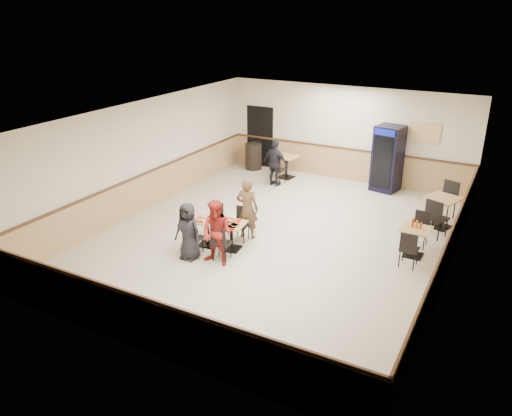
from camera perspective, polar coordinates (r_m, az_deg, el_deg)
The scene contains 20 objects.
ground at distance 12.33m, azimuth 2.35°, elevation -3.24°, with size 10.00×10.00×0.00m, color beige.
room_shell at distance 13.78m, azimuth 13.75°, elevation 1.53°, with size 10.00×10.00×10.00m.
main_table at distance 11.63m, azimuth -4.22°, elevation -2.52°, with size 1.30×0.76×0.66m.
main_chairs at distance 11.66m, azimuth -4.41°, elevation -2.58°, with size 1.26×1.57×0.84m.
diner_woman_left at distance 11.10m, azimuth -7.76°, elevation -2.66°, with size 0.65×0.42×1.32m, color black.
diner_woman_right at distance 10.77m, azimuth -4.48°, elevation -2.88°, with size 0.72×0.56×1.48m, color maroon.
diner_man_opposite at distance 11.98m, azimuth -1.01°, elevation -0.05°, with size 0.55×0.36×1.51m, color brown.
lone_diner at distance 15.59m, azimuth 2.20°, elevation 5.16°, with size 0.86×0.36×1.46m, color black.
tabletop_clutter at distance 11.45m, azimuth -4.04°, elevation -1.62°, with size 1.13×0.62×0.12m.
side_table_near at distance 11.75m, azimuth 17.71°, elevation -3.25°, with size 0.65×0.65×0.68m.
side_table_near_chair_south at distance 11.27m, azimuth 17.14°, elevation -4.41°, with size 0.40×0.40×0.86m, color black, non-canonical shape.
side_table_near_chair_north at distance 12.25m, azimuth 18.22°, elevation -2.37°, with size 0.40×0.40×0.86m, color black, non-canonical shape.
side_table_far at distance 13.46m, azimuth 20.45°, elevation 0.06°, with size 0.97×0.97×0.81m.
side_table_far_chair_south at distance 12.87m, azimuth 19.98°, elevation -1.00°, with size 0.47×0.47×1.03m, color black, non-canonical shape.
side_table_far_chair_north at distance 14.08m, azimuth 20.86°, elevation 0.83°, with size 0.47×0.47×1.03m, color black, non-canonical shape.
condiment_caddy at distance 11.67m, azimuth 17.80°, elevation -1.73°, with size 0.23×0.06×0.20m.
back_table at distance 16.38m, azimuth 3.49°, elevation 5.11°, with size 0.79×0.79×0.74m.
back_table_chair_lone at distance 15.88m, azimuth 2.58°, elevation 4.48°, with size 0.44×0.44×0.94m, color black, non-canonical shape.
pepsi_cooler at distance 15.61m, azimuth 14.80°, elevation 5.49°, with size 0.88×0.88×2.00m.
trash_bin at distance 17.30m, azimuth -0.29°, elevation 5.93°, with size 0.57×0.57×0.90m, color black.
Camera 1 is at (4.82, -10.04, 5.28)m, focal length 35.00 mm.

